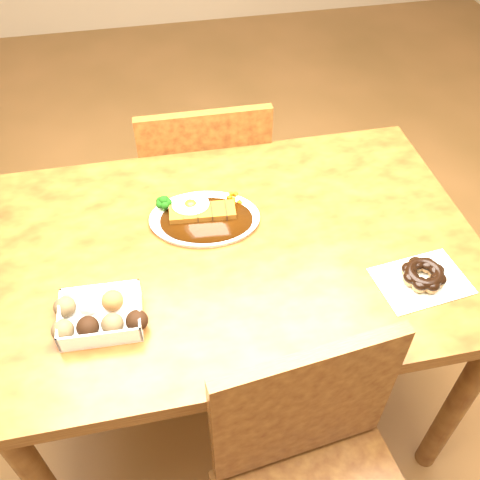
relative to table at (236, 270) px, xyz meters
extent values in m
plane|color=brown|center=(0.00, 0.00, -0.65)|extent=(6.00, 6.00, 0.00)
cube|color=#461D0E|center=(0.00, 0.00, 0.08)|extent=(1.20, 0.80, 0.04)
cylinder|color=#461D0E|center=(0.54, -0.34, -0.30)|extent=(0.06, 0.06, 0.71)
cylinder|color=#461D0E|center=(-0.54, 0.34, -0.30)|extent=(0.06, 0.06, 0.71)
cylinder|color=#461D0E|center=(0.54, 0.34, -0.30)|extent=(0.06, 0.06, 0.71)
cube|color=#461D0E|center=(-0.01, 0.60, -0.22)|extent=(0.43, 0.43, 0.04)
cylinder|color=#461D0E|center=(0.17, 0.77, -0.45)|extent=(0.04, 0.04, 0.41)
cylinder|color=#461D0E|center=(-0.17, 0.77, -0.45)|extent=(0.04, 0.04, 0.41)
cylinder|color=#461D0E|center=(0.16, 0.43, -0.45)|extent=(0.04, 0.04, 0.41)
cylinder|color=#461D0E|center=(-0.18, 0.43, -0.45)|extent=(0.04, 0.04, 0.41)
cube|color=#461D0E|center=(-0.01, 0.41, 0.02)|extent=(0.40, 0.04, 0.40)
cylinder|color=#461D0E|center=(0.23, -0.41, -0.45)|extent=(0.04, 0.04, 0.41)
cube|color=#461D0E|center=(0.06, -0.41, 0.02)|extent=(0.40, 0.08, 0.40)
ellipsoid|color=white|center=(-0.06, 0.10, 0.10)|extent=(0.30, 0.24, 0.01)
ellipsoid|color=black|center=(-0.06, 0.08, 0.11)|extent=(0.26, 0.20, 0.01)
cube|color=#6B380C|center=(-0.07, 0.10, 0.12)|extent=(0.17, 0.07, 0.02)
ellipsoid|color=white|center=(-0.09, 0.13, 0.13)|extent=(0.11, 0.10, 0.01)
ellipsoid|color=#FFB214|center=(-0.09, 0.13, 0.14)|extent=(0.03, 0.03, 0.02)
cube|color=white|center=(-0.33, -0.17, 0.12)|extent=(0.18, 0.14, 0.05)
ellipsoid|color=black|center=(-0.41, -0.20, 0.13)|extent=(0.05, 0.05, 0.04)
ellipsoid|color=black|center=(-0.35, -0.20, 0.13)|extent=(0.05, 0.05, 0.04)
ellipsoid|color=black|center=(-0.30, -0.20, 0.13)|extent=(0.05, 0.05, 0.04)
ellipsoid|color=black|center=(-0.25, -0.20, 0.13)|extent=(0.05, 0.05, 0.04)
ellipsoid|color=black|center=(-0.40, -0.13, 0.13)|extent=(0.05, 0.05, 0.04)
ellipsoid|color=beige|center=(-0.35, -0.14, 0.13)|extent=(0.05, 0.05, 0.04)
ellipsoid|color=brown|center=(-0.30, -0.14, 0.13)|extent=(0.05, 0.05, 0.04)
cube|color=silver|center=(0.40, -0.20, 0.10)|extent=(0.22, 0.17, 0.00)
torus|color=olive|center=(0.40, -0.20, 0.12)|extent=(0.11, 0.11, 0.03)
torus|color=black|center=(0.40, -0.20, 0.13)|extent=(0.10, 0.10, 0.02)
camera|label=1|loc=(-0.17, -0.89, 1.05)|focal=40.00mm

